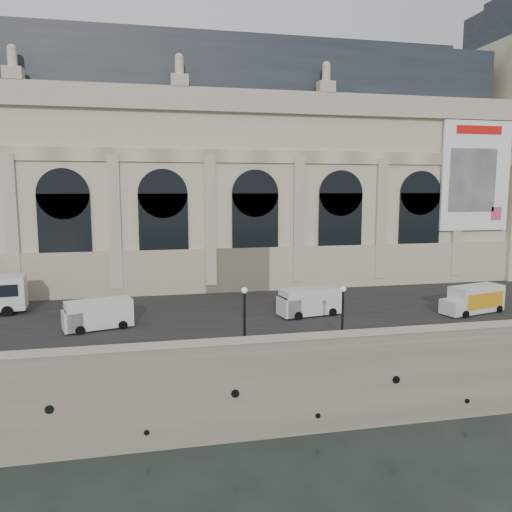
{
  "coord_description": "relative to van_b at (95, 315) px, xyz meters",
  "views": [
    {
      "loc": [
        -15.36,
        -32.21,
        17.57
      ],
      "look_at": [
        -3.87,
        22.0,
        10.01
      ],
      "focal_mm": 35.0,
      "sensor_mm": 36.0,
      "label": 1
    }
  ],
  "objects": [
    {
      "name": "ground",
      "position": [
        20.05,
        -9.57,
        -7.24
      ],
      "size": [
        260.0,
        260.0,
        0.0
      ],
      "primitive_type": "plane",
      "color": "black",
      "rests_on": "ground"
    },
    {
      "name": "quay",
      "position": [
        20.05,
        25.43,
        -4.24
      ],
      "size": [
        160.0,
        70.0,
        6.0
      ],
      "primitive_type": "cube",
      "color": "gray",
      "rests_on": "ground"
    },
    {
      "name": "street",
      "position": [
        20.05,
        4.43,
        -1.21
      ],
      "size": [
        160.0,
        24.0,
        0.06
      ],
      "primitive_type": "cube",
      "color": "#2D2D2D",
      "rests_on": "quay"
    },
    {
      "name": "parapet",
      "position": [
        20.05,
        -8.97,
        -0.62
      ],
      "size": [
        160.0,
        1.4,
        1.21
      ],
      "color": "gray",
      "rests_on": "quay"
    },
    {
      "name": "museum",
      "position": [
        14.08,
        21.29,
        12.48
      ],
      "size": [
        69.0,
        18.7,
        29.1
      ],
      "color": "beige",
      "rests_on": "quay"
    },
    {
      "name": "van_b",
      "position": [
        0.0,
        0.0,
        0.0
      ],
      "size": [
        5.8,
        3.46,
        2.43
      ],
      "color": "silver",
      "rests_on": "quay"
    },
    {
      "name": "van_c",
      "position": [
        18.41,
        0.65,
        0.05
      ],
      "size": [
        5.96,
        3.13,
        2.53
      ],
      "color": "silver",
      "rests_on": "quay"
    },
    {
      "name": "box_truck",
      "position": [
        33.87,
        -1.63,
        0.05
      ],
      "size": [
        6.68,
        3.57,
        2.57
      ],
      "color": "silver",
      "rests_on": "quay"
    },
    {
      "name": "lamp_left",
      "position": [
        11.2,
        -7.1,
        0.99
      ],
      "size": [
        0.46,
        0.46,
        4.49
      ],
      "color": "black",
      "rests_on": "quay"
    },
    {
      "name": "lamp_right",
      "position": [
        18.53,
        -7.65,
        0.95
      ],
      "size": [
        0.45,
        0.45,
        4.39
      ],
      "color": "black",
      "rests_on": "quay"
    }
  ]
}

